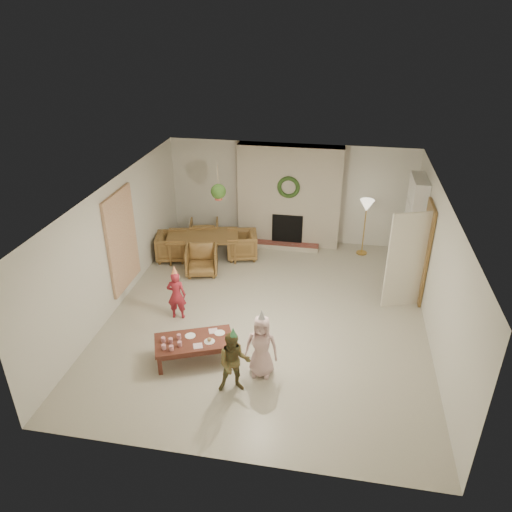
% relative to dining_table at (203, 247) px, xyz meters
% --- Properties ---
extents(floor, '(7.00, 7.00, 0.00)m').
position_rel_dining_table_xyz_m(floor, '(1.88, -2.07, -0.29)').
color(floor, '#B7B29E').
rests_on(floor, ground).
extents(ceiling, '(7.00, 7.00, 0.00)m').
position_rel_dining_table_xyz_m(ceiling, '(1.88, -2.07, 2.21)').
color(ceiling, white).
rests_on(ceiling, wall_back).
extents(wall_back, '(7.00, 0.00, 7.00)m').
position_rel_dining_table_xyz_m(wall_back, '(1.88, 1.43, 0.96)').
color(wall_back, silver).
rests_on(wall_back, floor).
extents(wall_front, '(7.00, 0.00, 7.00)m').
position_rel_dining_table_xyz_m(wall_front, '(1.88, -5.57, 0.96)').
color(wall_front, silver).
rests_on(wall_front, floor).
extents(wall_left, '(0.00, 7.00, 7.00)m').
position_rel_dining_table_xyz_m(wall_left, '(-1.12, -2.07, 0.96)').
color(wall_left, silver).
rests_on(wall_left, floor).
extents(wall_right, '(0.00, 7.00, 7.00)m').
position_rel_dining_table_xyz_m(wall_right, '(4.88, -2.07, 0.96)').
color(wall_right, silver).
rests_on(wall_right, floor).
extents(fireplace_mass, '(2.50, 0.40, 2.50)m').
position_rel_dining_table_xyz_m(fireplace_mass, '(1.88, 1.23, 0.96)').
color(fireplace_mass, '#4D1416').
rests_on(fireplace_mass, floor).
extents(fireplace_hearth, '(1.60, 0.30, 0.12)m').
position_rel_dining_table_xyz_m(fireplace_hearth, '(1.88, 0.88, -0.23)').
color(fireplace_hearth, maroon).
rests_on(fireplace_hearth, floor).
extents(fireplace_firebox, '(0.75, 0.12, 0.75)m').
position_rel_dining_table_xyz_m(fireplace_firebox, '(1.88, 1.05, 0.16)').
color(fireplace_firebox, black).
rests_on(fireplace_firebox, floor).
extents(fireplace_wreath, '(0.54, 0.10, 0.54)m').
position_rel_dining_table_xyz_m(fireplace_wreath, '(1.88, 1.00, 1.26)').
color(fireplace_wreath, '#203E17').
rests_on(fireplace_wreath, fireplace_mass).
extents(floor_lamp_base, '(0.26, 0.26, 0.03)m').
position_rel_dining_table_xyz_m(floor_lamp_base, '(3.73, 0.93, -0.28)').
color(floor_lamp_base, gold).
rests_on(floor_lamp_base, floor).
extents(floor_lamp_post, '(0.03, 0.03, 1.25)m').
position_rel_dining_table_xyz_m(floor_lamp_post, '(3.73, 0.93, 0.35)').
color(floor_lamp_post, gold).
rests_on(floor_lamp_post, floor).
extents(floor_lamp_shade, '(0.33, 0.33, 0.28)m').
position_rel_dining_table_xyz_m(floor_lamp_shade, '(3.73, 0.93, 0.95)').
color(floor_lamp_shade, beige).
rests_on(floor_lamp_shade, floor_lamp_post).
extents(bookshelf_carcass, '(0.30, 1.00, 2.20)m').
position_rel_dining_table_xyz_m(bookshelf_carcass, '(4.72, 0.23, 0.81)').
color(bookshelf_carcass, white).
rests_on(bookshelf_carcass, floor).
extents(bookshelf_shelf_a, '(0.30, 0.92, 0.03)m').
position_rel_dining_table_xyz_m(bookshelf_shelf_a, '(4.70, 0.23, 0.16)').
color(bookshelf_shelf_a, white).
rests_on(bookshelf_shelf_a, bookshelf_carcass).
extents(bookshelf_shelf_b, '(0.30, 0.92, 0.03)m').
position_rel_dining_table_xyz_m(bookshelf_shelf_b, '(4.70, 0.23, 0.56)').
color(bookshelf_shelf_b, white).
rests_on(bookshelf_shelf_b, bookshelf_carcass).
extents(bookshelf_shelf_c, '(0.30, 0.92, 0.03)m').
position_rel_dining_table_xyz_m(bookshelf_shelf_c, '(4.70, 0.23, 0.96)').
color(bookshelf_shelf_c, white).
rests_on(bookshelf_shelf_c, bookshelf_carcass).
extents(bookshelf_shelf_d, '(0.30, 0.92, 0.03)m').
position_rel_dining_table_xyz_m(bookshelf_shelf_d, '(4.70, 0.23, 1.36)').
color(bookshelf_shelf_d, white).
rests_on(bookshelf_shelf_d, bookshelf_carcass).
extents(books_row_lower, '(0.20, 0.40, 0.24)m').
position_rel_dining_table_xyz_m(books_row_lower, '(4.68, 0.08, 0.30)').
color(books_row_lower, maroon).
rests_on(books_row_lower, bookshelf_shelf_a).
extents(books_row_mid, '(0.20, 0.44, 0.24)m').
position_rel_dining_table_xyz_m(books_row_mid, '(4.68, 0.28, 0.70)').
color(books_row_mid, '#2A4C9B').
rests_on(books_row_mid, bookshelf_shelf_b).
extents(books_row_upper, '(0.20, 0.36, 0.22)m').
position_rel_dining_table_xyz_m(books_row_upper, '(4.68, 0.13, 1.09)').
color(books_row_upper, '#9F8E22').
rests_on(books_row_upper, bookshelf_shelf_c).
extents(door_frame, '(0.05, 0.86, 2.04)m').
position_rel_dining_table_xyz_m(door_frame, '(4.84, -0.87, 0.73)').
color(door_frame, brown).
rests_on(door_frame, floor).
extents(door_leaf, '(0.77, 0.32, 2.00)m').
position_rel_dining_table_xyz_m(door_leaf, '(4.46, -1.25, 0.71)').
color(door_leaf, beige).
rests_on(door_leaf, floor).
extents(curtain_panel, '(0.06, 1.20, 2.00)m').
position_rel_dining_table_xyz_m(curtain_panel, '(-1.08, -1.87, 0.96)').
color(curtain_panel, beige).
rests_on(curtain_panel, wall_left).
extents(dining_table, '(1.83, 1.28, 0.59)m').
position_rel_dining_table_xyz_m(dining_table, '(0.00, 0.00, 0.00)').
color(dining_table, brown).
rests_on(dining_table, floor).
extents(dining_chair_near, '(0.83, 0.85, 0.65)m').
position_rel_dining_table_xyz_m(dining_chair_near, '(0.17, -0.71, 0.03)').
color(dining_chair_near, brown).
rests_on(dining_chair_near, floor).
extents(dining_chair_far, '(0.83, 0.85, 0.65)m').
position_rel_dining_table_xyz_m(dining_chair_far, '(-0.17, 0.71, 0.03)').
color(dining_chair_far, brown).
rests_on(dining_chair_far, floor).
extents(dining_chair_left, '(0.85, 0.83, 0.65)m').
position_rel_dining_table_xyz_m(dining_chair_left, '(-0.71, -0.17, 0.03)').
color(dining_chair_left, brown).
rests_on(dining_chair_left, floor).
extents(dining_chair_right, '(0.85, 0.83, 0.65)m').
position_rel_dining_table_xyz_m(dining_chair_right, '(0.89, 0.21, 0.03)').
color(dining_chair_right, brown).
rests_on(dining_chair_right, floor).
extents(hanging_plant_cord, '(0.01, 0.01, 0.70)m').
position_rel_dining_table_xyz_m(hanging_plant_cord, '(0.58, -0.57, 1.86)').
color(hanging_plant_cord, tan).
rests_on(hanging_plant_cord, ceiling).
extents(hanging_plant_pot, '(0.16, 0.16, 0.12)m').
position_rel_dining_table_xyz_m(hanging_plant_pot, '(0.58, -0.57, 1.51)').
color(hanging_plant_pot, '#AA4336').
rests_on(hanging_plant_pot, hanging_plant_cord).
extents(hanging_plant_foliage, '(0.32, 0.32, 0.32)m').
position_rel_dining_table_xyz_m(hanging_plant_foliage, '(0.58, -0.57, 1.63)').
color(hanging_plant_foliage, '#2A4E1A').
rests_on(hanging_plant_foliage, hanging_plant_pot).
extents(coffee_table_top, '(1.45, 1.09, 0.06)m').
position_rel_dining_table_xyz_m(coffee_table_top, '(0.87, -3.63, 0.08)').
color(coffee_table_top, '#58291D').
rests_on(coffee_table_top, floor).
extents(coffee_table_apron, '(1.32, 0.96, 0.08)m').
position_rel_dining_table_xyz_m(coffee_table_apron, '(0.87, -3.63, 0.01)').
color(coffee_table_apron, '#58291D').
rests_on(coffee_table_apron, floor).
extents(coffee_leg_fl, '(0.09, 0.09, 0.34)m').
position_rel_dining_table_xyz_m(coffee_leg_fl, '(0.42, -4.10, -0.12)').
color(coffee_leg_fl, '#58291D').
rests_on(coffee_leg_fl, floor).
extents(coffee_leg_fr, '(0.09, 0.09, 0.34)m').
position_rel_dining_table_xyz_m(coffee_leg_fr, '(1.52, -3.66, -0.12)').
color(coffee_leg_fr, '#58291D').
rests_on(coffee_leg_fr, floor).
extents(coffee_leg_bl, '(0.09, 0.09, 0.34)m').
position_rel_dining_table_xyz_m(coffee_leg_bl, '(0.22, -3.61, -0.12)').
color(coffee_leg_bl, '#58291D').
rests_on(coffee_leg_bl, floor).
extents(coffee_leg_br, '(0.09, 0.09, 0.34)m').
position_rel_dining_table_xyz_m(coffee_leg_br, '(1.32, -3.17, -0.12)').
color(coffee_leg_br, '#58291D').
rests_on(coffee_leg_br, floor).
extents(cup_a, '(0.09, 0.09, 0.09)m').
position_rel_dining_table_xyz_m(cup_a, '(0.46, -3.96, 0.15)').
color(cup_a, silver).
rests_on(cup_a, coffee_table_top).
extents(cup_b, '(0.09, 0.09, 0.09)m').
position_rel_dining_table_xyz_m(cup_b, '(0.39, -3.77, 0.15)').
color(cup_b, silver).
rests_on(cup_b, coffee_table_top).
extents(cup_c, '(0.09, 0.09, 0.09)m').
position_rel_dining_table_xyz_m(cup_c, '(0.59, -3.96, 0.15)').
color(cup_c, silver).
rests_on(cup_c, coffee_table_top).
extents(cup_d, '(0.09, 0.09, 0.09)m').
position_rel_dining_table_xyz_m(cup_d, '(0.52, -3.78, 0.15)').
color(cup_d, silver).
rests_on(cup_d, coffee_table_top).
extents(cup_e, '(0.09, 0.09, 0.09)m').
position_rel_dining_table_xyz_m(cup_e, '(0.69, -3.84, 0.15)').
color(cup_e, silver).
rests_on(cup_e, coffee_table_top).
extents(cup_f, '(0.09, 0.09, 0.09)m').
position_rel_dining_table_xyz_m(cup_f, '(0.62, -3.65, 0.15)').
color(cup_f, silver).
rests_on(cup_f, coffee_table_top).
extents(plate_a, '(0.23, 0.23, 0.01)m').
position_rel_dining_table_xyz_m(plate_a, '(0.78, -3.54, 0.11)').
color(plate_a, white).
rests_on(plate_a, coffee_table_top).
extents(plate_b, '(0.23, 0.23, 0.01)m').
position_rel_dining_table_xyz_m(plate_b, '(1.14, -3.63, 0.11)').
color(plate_b, white).
rests_on(plate_b, coffee_table_top).
extents(plate_c, '(0.23, 0.23, 0.01)m').
position_rel_dining_table_xyz_m(plate_c, '(1.25, -3.37, 0.11)').
color(plate_c, white).
rests_on(plate_c, coffee_table_top).
extents(food_scoop, '(0.09, 0.09, 0.07)m').
position_rel_dining_table_xyz_m(food_scoop, '(1.14, -3.63, 0.15)').
color(food_scoop, tan).
rests_on(food_scoop, plate_b).
extents(napkin_left, '(0.20, 0.20, 0.01)m').
position_rel_dining_table_xyz_m(napkin_left, '(0.98, -3.78, 0.11)').
color(napkin_left, '#D89FB2').
rests_on(napkin_left, coffee_table_top).
extents(napkin_right, '(0.20, 0.20, 0.01)m').
position_rel_dining_table_xyz_m(napkin_right, '(1.13, -3.34, 0.11)').
color(napkin_right, '#D89FB2').
rests_on(napkin_right, coffee_table_top).
extents(child_red, '(0.38, 0.27, 0.99)m').
position_rel_dining_table_xyz_m(child_red, '(0.19, -2.48, 0.20)').
color(child_red, '#A3232F').
rests_on(child_red, floor).
extents(party_hat_red, '(0.16, 0.16, 0.19)m').
position_rel_dining_table_xyz_m(party_hat_red, '(0.19, -2.48, 0.74)').
color(party_hat_red, '#E8C14D').
rests_on(party_hat_red, child_red).
extents(child_plaid, '(0.60, 0.51, 1.06)m').
position_rel_dining_table_xyz_m(child_plaid, '(1.70, -4.23, 0.24)').
color(child_plaid, brown).
rests_on(child_plaid, floor).
extents(party_hat_plaid, '(0.14, 0.14, 0.17)m').
position_rel_dining_table_xyz_m(party_hat_plaid, '(1.70, -4.23, 0.80)').
color(party_hat_plaid, '#449E5E').
rests_on(party_hat_plaid, child_plaid).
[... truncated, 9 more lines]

